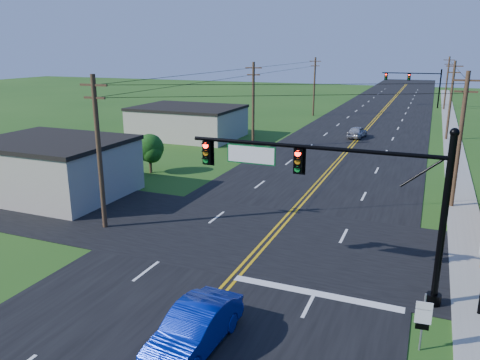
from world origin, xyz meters
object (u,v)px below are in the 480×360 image
at_px(signal_mast_far, 414,82).
at_px(blue_car, 195,329).
at_px(route_sign, 423,318).
at_px(signal_mast_main, 333,185).

bearing_deg(signal_mast_far, blue_car, -92.55).
bearing_deg(route_sign, blue_car, -163.27).
relative_size(signal_mast_main, route_sign, 5.06).
bearing_deg(blue_car, signal_mast_far, 89.97).
xyz_separation_m(signal_mast_main, signal_mast_far, (0.10, 72.00, -0.20)).
bearing_deg(route_sign, signal_mast_far, 88.09).
distance_m(signal_mast_main, route_sign, 6.35).
bearing_deg(signal_mast_far, signal_mast_main, -90.08).
height_order(signal_mast_main, blue_car, signal_mast_main).
relative_size(signal_mast_main, signal_mast_far, 1.03).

